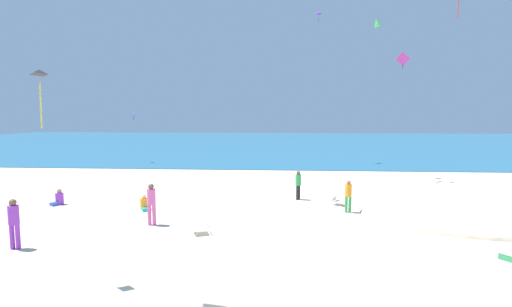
{
  "coord_description": "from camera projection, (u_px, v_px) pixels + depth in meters",
  "views": [
    {
      "loc": [
        1.16,
        -10.19,
        4.51
      ],
      "look_at": [
        0.0,
        6.49,
        2.77
      ],
      "focal_mm": 26.65,
      "sensor_mm": 36.0,
      "label": 1
    }
  ],
  "objects": [
    {
      "name": "person_0",
      "position": [
        59.0,
        199.0,
        18.95
      ],
      "size": [
        0.6,
        0.72,
        0.81
      ],
      "rotation": [
        0.0,
        0.0,
        4.22
      ],
      "color": "purple",
      "rests_on": "ground_plane"
    },
    {
      "name": "person_5",
      "position": [
        298.0,
        183.0,
        20.02
      ],
      "size": [
        0.42,
        0.42,
        1.54
      ],
      "rotation": [
        0.0,
        0.0,
        5.71
      ],
      "color": "black",
      "rests_on": "ground_plane"
    },
    {
      "name": "person_2",
      "position": [
        151.0,
        201.0,
        15.4
      ],
      "size": [
        0.38,
        0.38,
        1.71
      ],
      "rotation": [
        0.0,
        0.0,
        4.83
      ],
      "color": "#D8599E",
      "rests_on": "ground_plane"
    },
    {
      "name": "dune_mound",
      "position": [
        481.0,
        215.0,
        17.0
      ],
      "size": [
        10.67,
        7.47,
        1.95
      ],
      "primitive_type": "ellipsoid",
      "color": "beige",
      "rests_on": "ground_plane"
    },
    {
      "name": "kite_purple",
      "position": [
        319.0,
        13.0,
        34.26
      ],
      "size": [
        0.54,
        0.68,
        1.17
      ],
      "rotation": [
        0.0,
        0.0,
        4.54
      ],
      "color": "purple"
    },
    {
      "name": "kite_magenta",
      "position": [
        403.0,
        59.0,
        32.06
      ],
      "size": [
        1.07,
        0.55,
        1.44
      ],
      "rotation": [
        0.0,
        0.0,
        2.48
      ],
      "color": "#DB3DA8"
    },
    {
      "name": "beach_chair_mid_beach",
      "position": [
        338.0,
        200.0,
        18.91
      ],
      "size": [
        0.82,
        0.79,
        0.53
      ],
      "rotation": [
        0.0,
        0.0,
        5.66
      ],
      "color": "white",
      "rests_on": "ground_plane"
    },
    {
      "name": "person_3",
      "position": [
        348.0,
        194.0,
        17.4
      ],
      "size": [
        0.33,
        0.33,
        1.52
      ],
      "rotation": [
        0.0,
        0.0,
        4.63
      ],
      "color": "green",
      "rests_on": "ground_plane"
    },
    {
      "name": "person_1",
      "position": [
        144.0,
        204.0,
        17.9
      ],
      "size": [
        0.59,
        0.69,
        0.77
      ],
      "rotation": [
        0.0,
        0.0,
        5.25
      ],
      "color": "orange",
      "rests_on": "ground_plane"
    },
    {
      "name": "kite_black",
      "position": [
        39.0,
        74.0,
        9.8
      ],
      "size": [
        0.4,
        0.31,
        1.55
      ],
      "rotation": [
        0.0,
        0.0,
        6.24
      ],
      "color": "black"
    },
    {
      "name": "beach_chair_far_left",
      "position": [
        203.0,
        227.0,
        14.34
      ],
      "size": [
        0.82,
        0.79,
        0.58
      ],
      "rotation": [
        0.0,
        0.0,
        3.54
      ],
      "color": "white",
      "rests_on": "ground_plane"
    },
    {
      "name": "cooler_box",
      "position": [
        510.0,
        256.0,
        11.75
      ],
      "size": [
        0.63,
        0.65,
        0.24
      ],
      "rotation": [
        0.0,
        0.0,
        2.21
      ],
      "color": "#339956",
      "rests_on": "ground_plane"
    },
    {
      "name": "ocean_water",
      "position": [
        275.0,
        142.0,
        60.28
      ],
      "size": [
        120.0,
        60.0,
        0.05
      ],
      "primitive_type": "cube",
      "color": "#236084",
      "rests_on": "ground_plane"
    },
    {
      "name": "ground_plane",
      "position": [
        260.0,
        198.0,
        20.58
      ],
      "size": [
        120.0,
        120.0,
        0.0
      ],
      "primitive_type": "plane",
      "color": "beige"
    },
    {
      "name": "person_4",
      "position": [
        14.0,
        220.0,
        12.65
      ],
      "size": [
        0.38,
        0.38,
        1.71
      ],
      "rotation": [
        0.0,
        0.0,
        4.82
      ],
      "color": "purple",
      "rests_on": "ground_plane"
    },
    {
      "name": "kite_blue",
      "position": [
        134.0,
        116.0,
        35.02
      ],
      "size": [
        0.29,
        0.78,
        1.16
      ],
      "rotation": [
        0.0,
        0.0,
        5.01
      ],
      "color": "blue"
    },
    {
      "name": "kite_green",
      "position": [
        377.0,
        22.0,
        26.62
      ],
      "size": [
        0.67,
        0.56,
        1.06
      ],
      "rotation": [
        0.0,
        0.0,
        4.87
      ],
      "color": "green"
    }
  ]
}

